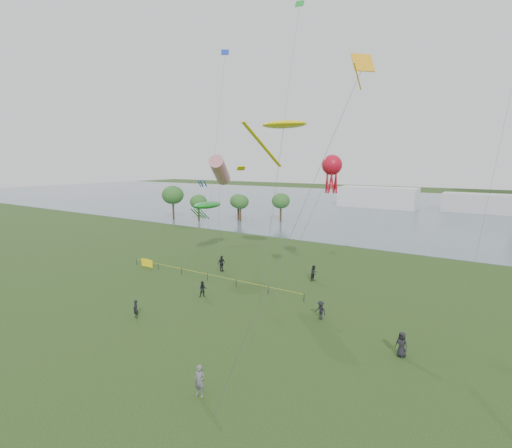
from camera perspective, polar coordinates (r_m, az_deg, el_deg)
The scene contains 19 objects.
ground_plane at distance 26.87m, azimuth -12.40°, elevation -20.19°, with size 400.00×400.00×0.00m, color #1A3210.
lake at distance 118.17m, azimuth 24.37°, elevation 2.22°, with size 400.00×120.00×0.08m, color slate.
pavilion_left at distance 115.36m, azimuth 18.19°, elevation 3.92°, with size 22.00×8.00×6.00m, color silver.
pavilion_right at distance 114.75m, azimuth 31.22°, elevation 2.75°, with size 18.00×7.00×5.00m, color silver.
trees at distance 85.16m, azimuth -5.97°, elevation 3.81°, with size 27.10×15.50×7.85m.
fence at distance 46.61m, azimuth -13.28°, elevation -6.53°, with size 24.07×0.07×1.05m.
kite_flyer at distance 23.08m, azimuth -8.68°, elevation -22.76°, with size 0.68×0.45×1.86m, color slate.
spectator_a at distance 37.62m, azimuth -8.18°, elevation -9.88°, with size 0.78×0.61×1.60m, color black.
spectator_b at distance 32.71m, azimuth 9.91°, elevation -12.93°, with size 1.05×0.60×1.62m, color black.
spectator_c at distance 45.80m, azimuth -5.33°, elevation -6.05°, with size 1.14×0.48×1.95m, color black.
spectator_d at distance 28.49m, azimuth 21.49°, elevation -16.85°, with size 0.86×0.56×1.76m, color black.
spectator_f at distance 34.16m, azimuth -18.03°, elevation -12.33°, with size 0.57×0.38×1.58m, color black.
spectator_g at distance 42.50m, azimuth 8.91°, elevation -7.47°, with size 0.87×0.68×1.80m, color black.
kite_stingray at distance 40.72m, azimuth 4.26°, elevation 14.95°, with size 5.13×10.08×17.58m.
kite_windsock at distance 45.91m, azimuth -5.57°, elevation 8.19°, with size 4.79×6.30×14.11m.
kite_creature at distance 50.17m, azimuth -7.49°, elevation 2.89°, with size 3.81×10.01×8.01m.
kite_octopus at distance 39.05m, azimuth 11.60°, elevation 8.76°, with size 3.09×9.98×13.98m.
kite_delta at distance 25.35m, azimuth 15.06°, elevation 20.60°, with size 4.54×11.37×19.98m.
small_kites at distance 37.40m, azimuth 15.63°, elevation 28.20°, with size 31.81×13.51×8.74m.
Camera 1 is at (16.88, -16.21, 13.20)m, focal length 26.00 mm.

